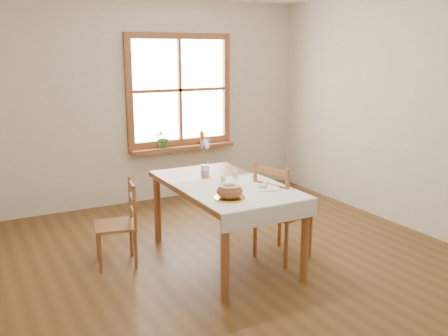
{
  "coord_description": "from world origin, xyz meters",
  "views": [
    {
      "loc": [
        -2.13,
        -3.65,
        1.96
      ],
      "look_at": [
        0.0,
        0.3,
        0.9
      ],
      "focal_mm": 40.0,
      "sensor_mm": 36.0,
      "label": 1
    }
  ],
  "objects_px": {
    "chair_left": "(115,224)",
    "flower_vase": "(205,170)",
    "chair_right": "(283,210)",
    "dining_table": "(224,192)",
    "bread_plate": "(230,198)"
  },
  "relations": [
    {
      "from": "chair_left",
      "to": "chair_right",
      "type": "relative_size",
      "value": 0.84
    },
    {
      "from": "bread_plate",
      "to": "flower_vase",
      "type": "relative_size",
      "value": 2.7
    },
    {
      "from": "bread_plate",
      "to": "flower_vase",
      "type": "xyz_separation_m",
      "value": [
        0.2,
        0.86,
        0.03
      ]
    },
    {
      "from": "chair_left",
      "to": "dining_table",
      "type": "bearing_deg",
      "value": 79.63
    },
    {
      "from": "bread_plate",
      "to": "flower_vase",
      "type": "bearing_deg",
      "value": 77.16
    },
    {
      "from": "dining_table",
      "to": "flower_vase",
      "type": "bearing_deg",
      "value": 91.34
    },
    {
      "from": "dining_table",
      "to": "chair_right",
      "type": "bearing_deg",
      "value": -23.28
    },
    {
      "from": "chair_left",
      "to": "chair_right",
      "type": "distance_m",
      "value": 1.59
    },
    {
      "from": "chair_right",
      "to": "chair_left",
      "type": "bearing_deg",
      "value": 51.17
    },
    {
      "from": "chair_left",
      "to": "bread_plate",
      "type": "distance_m",
      "value": 1.18
    },
    {
      "from": "flower_vase",
      "to": "chair_right",
      "type": "bearing_deg",
      "value": -48.78
    },
    {
      "from": "chair_left",
      "to": "flower_vase",
      "type": "height_order",
      "value": "flower_vase"
    },
    {
      "from": "chair_right",
      "to": "flower_vase",
      "type": "height_order",
      "value": "chair_right"
    },
    {
      "from": "chair_left",
      "to": "chair_right",
      "type": "height_order",
      "value": "chair_right"
    },
    {
      "from": "dining_table",
      "to": "chair_right",
      "type": "distance_m",
      "value": 0.6
    }
  ]
}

